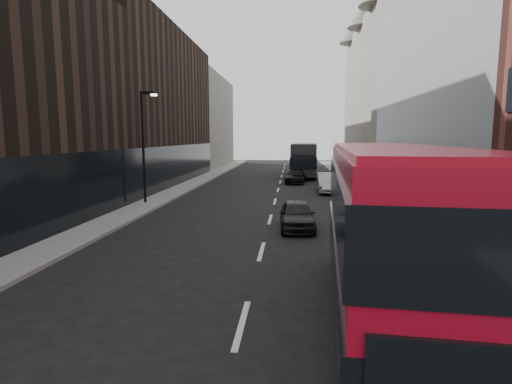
% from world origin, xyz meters
% --- Properties ---
extents(ground, '(140.00, 140.00, 0.00)m').
position_xyz_m(ground, '(0.00, 0.00, 0.00)').
color(ground, black).
rests_on(ground, ground).
extents(sidewalk_right, '(3.00, 80.00, 0.15)m').
position_xyz_m(sidewalk_right, '(7.50, 25.00, 0.07)').
color(sidewalk_right, slate).
rests_on(sidewalk_right, ground).
extents(sidewalk_left, '(2.00, 80.00, 0.15)m').
position_xyz_m(sidewalk_left, '(-8.00, 25.00, 0.07)').
color(sidewalk_left, slate).
rests_on(sidewalk_left, ground).
extents(building_modern_block, '(5.03, 22.00, 20.00)m').
position_xyz_m(building_modern_block, '(11.47, 21.00, 9.90)').
color(building_modern_block, '#95999F').
rests_on(building_modern_block, ground).
extents(building_victorian, '(6.50, 24.00, 21.00)m').
position_xyz_m(building_victorian, '(11.38, 44.00, 9.66)').
color(building_victorian, '#615B55').
rests_on(building_victorian, ground).
extents(building_left_mid, '(5.00, 24.00, 14.00)m').
position_xyz_m(building_left_mid, '(-11.50, 30.00, 7.00)').
color(building_left_mid, black).
rests_on(building_left_mid, ground).
extents(building_left_far, '(5.00, 20.00, 13.00)m').
position_xyz_m(building_left_far, '(-11.50, 52.00, 6.50)').
color(building_left_far, '#615B55').
rests_on(building_left_far, ground).
extents(street_lamp, '(1.06, 0.22, 7.00)m').
position_xyz_m(street_lamp, '(-8.22, 18.00, 4.18)').
color(street_lamp, black).
rests_on(street_lamp, sidewalk_left).
extents(red_bus, '(3.24, 10.36, 4.13)m').
position_xyz_m(red_bus, '(3.25, 2.06, 2.29)').
color(red_bus, maroon).
rests_on(red_bus, ground).
extents(grey_bus, '(3.27, 11.46, 3.66)m').
position_xyz_m(grey_bus, '(2.52, 38.05, 1.96)').
color(grey_bus, black).
rests_on(grey_bus, ground).
extents(car_a, '(1.75, 4.04, 1.36)m').
position_xyz_m(car_a, '(1.39, 12.00, 0.68)').
color(car_a, black).
rests_on(car_a, ground).
extents(car_b, '(1.63, 4.62, 1.52)m').
position_xyz_m(car_b, '(3.94, 24.87, 0.76)').
color(car_b, '#97999F').
rests_on(car_b, ground).
extents(car_c, '(2.11, 4.56, 1.29)m').
position_xyz_m(car_c, '(1.46, 31.21, 0.65)').
color(car_c, black).
rests_on(car_c, ground).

